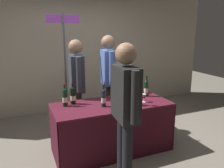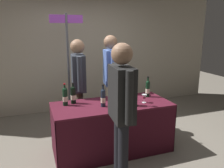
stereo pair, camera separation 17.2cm
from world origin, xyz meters
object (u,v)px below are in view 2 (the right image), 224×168
at_px(vendor_presenter, 79,80).
at_px(flower_vase, 134,97).
at_px(featured_wine_bottle, 148,88).
at_px(tasting_table, 112,118).
at_px(booth_signpost, 68,59).
at_px(display_bottle_0, 73,95).
at_px(wine_glass_near_vendor, 144,97).
at_px(taster_foreground_right, 121,104).

bearing_deg(vendor_presenter, flower_vase, 43.32).
relative_size(featured_wine_bottle, flower_vase, 0.82).
bearing_deg(tasting_table, flower_vase, -36.45).
relative_size(flower_vase, booth_signpost, 0.20).
xyz_separation_m(featured_wine_bottle, display_bottle_0, (-1.20, 0.08, -0.01)).
relative_size(wine_glass_near_vendor, flower_vase, 0.31).
xyz_separation_m(featured_wine_bottle, booth_signpost, (-1.10, 1.08, 0.40)).
height_order(tasting_table, booth_signpost, booth_signpost).
bearing_deg(flower_vase, featured_wine_bottle, 38.70).
distance_m(flower_vase, vendor_presenter, 1.04).
bearing_deg(display_bottle_0, flower_vase, -26.60).
distance_m(tasting_table, flower_vase, 0.49).
height_order(flower_vase, taster_foreground_right, taster_foreground_right).
xyz_separation_m(tasting_table, featured_wine_bottle, (0.66, 0.13, 0.37)).
bearing_deg(featured_wine_bottle, flower_vase, -141.30).
bearing_deg(wine_glass_near_vendor, taster_foreground_right, -133.59).
xyz_separation_m(tasting_table, flower_vase, (0.26, -0.19, 0.37)).
bearing_deg(display_bottle_0, booth_signpost, 84.10).
bearing_deg(featured_wine_bottle, booth_signpost, 135.45).
bearing_deg(vendor_presenter, wine_glass_near_vendor, 54.17).
height_order(wine_glass_near_vendor, flower_vase, flower_vase).
bearing_deg(wine_glass_near_vendor, featured_wine_bottle, 52.50).
bearing_deg(display_bottle_0, featured_wine_bottle, -3.58).
distance_m(featured_wine_bottle, flower_vase, 0.52).
distance_m(featured_wine_bottle, vendor_presenter, 1.15).
distance_m(taster_foreground_right, booth_signpost, 2.05).
bearing_deg(vendor_presenter, featured_wine_bottle, 70.19).
bearing_deg(booth_signpost, wine_glass_near_vendor, -55.82).
bearing_deg(tasting_table, booth_signpost, 109.67).
relative_size(tasting_table, vendor_presenter, 1.04).
bearing_deg(vendor_presenter, tasting_table, 36.15).
relative_size(wine_glass_near_vendor, booth_signpost, 0.06).
height_order(display_bottle_0, vendor_presenter, vendor_presenter).
height_order(featured_wine_bottle, wine_glass_near_vendor, featured_wine_bottle).
xyz_separation_m(tasting_table, vendor_presenter, (-0.37, 0.64, 0.48)).
distance_m(flower_vase, booth_signpost, 1.62).
bearing_deg(featured_wine_bottle, taster_foreground_right, -132.05).
height_order(wine_glass_near_vendor, taster_foreground_right, taster_foreground_right).
bearing_deg(booth_signpost, display_bottle_0, -95.90).
height_order(tasting_table, wine_glass_near_vendor, wine_glass_near_vendor).
xyz_separation_m(tasting_table, taster_foreground_right, (-0.17, -0.80, 0.50)).
height_order(display_bottle_0, wine_glass_near_vendor, display_bottle_0).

